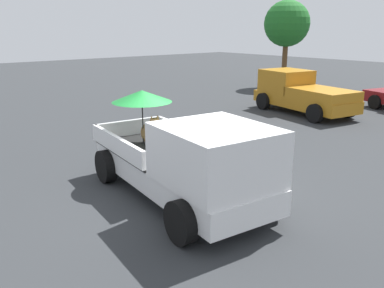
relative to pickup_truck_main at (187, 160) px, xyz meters
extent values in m
plane|color=#2D3033|center=(-0.39, 0.05, -0.98)|extent=(80.00, 80.00, 0.00)
cylinder|color=black|center=(1.47, 0.81, -0.58)|extent=(0.83, 0.38, 0.80)
cylinder|color=black|center=(1.23, -1.14, -0.58)|extent=(0.83, 0.38, 0.80)
cylinder|color=black|center=(-2.00, 1.24, -0.58)|extent=(0.83, 0.38, 0.80)
cylinder|color=black|center=(-2.24, -0.70, -0.58)|extent=(0.83, 0.38, 0.80)
cube|color=white|center=(-0.39, 0.05, -0.41)|extent=(5.18, 2.40, 0.50)
cube|color=white|center=(1.00, -0.12, 0.38)|extent=(2.31, 2.10, 1.08)
cube|color=#4C606B|center=(2.00, -0.24, 0.58)|extent=(0.27, 1.71, 0.64)
cube|color=black|center=(-1.53, 0.19, -0.13)|extent=(3.01, 2.17, 0.06)
cube|color=white|center=(-1.41, 1.11, 0.10)|extent=(2.79, 0.44, 0.40)
cube|color=white|center=(-1.64, -0.72, 0.10)|extent=(2.79, 0.44, 0.40)
cube|color=white|center=(-2.87, 0.36, 0.10)|extent=(0.33, 1.84, 0.40)
ellipsoid|color=olive|center=(-1.78, 0.27, 0.16)|extent=(0.71, 0.40, 0.52)
sphere|color=olive|center=(-1.48, 0.24, 0.48)|extent=(0.31, 0.31, 0.28)
cone|color=olive|center=(-1.47, 0.32, 0.62)|extent=(0.10, 0.10, 0.12)
cone|color=olive|center=(-1.49, 0.16, 0.62)|extent=(0.10, 0.10, 0.12)
cylinder|color=black|center=(-1.86, 0.15, 0.44)|extent=(0.03, 0.03, 1.10)
cone|color=#19722D|center=(-1.86, 0.15, 1.09)|extent=(1.61, 1.61, 0.28)
cylinder|color=black|center=(-5.74, 9.33, -0.60)|extent=(0.80, 0.40, 0.76)
cylinder|color=black|center=(-5.39, 11.19, -0.60)|extent=(0.80, 0.40, 0.76)
cylinder|color=black|center=(-2.60, 8.73, -0.60)|extent=(0.80, 0.40, 0.76)
cylinder|color=black|center=(-2.24, 10.60, -0.60)|extent=(0.80, 0.40, 0.76)
cube|color=#B27219|center=(-3.99, 9.96, -0.43)|extent=(5.05, 2.66, 0.50)
cube|color=#B27219|center=(-5.17, 10.19, 0.32)|extent=(2.20, 2.12, 1.00)
cube|color=#B27219|center=(-3.01, 9.78, 0.02)|extent=(2.99, 2.27, 0.40)
cylinder|color=black|center=(-2.40, 13.31, -0.65)|extent=(0.69, 0.38, 0.66)
cylinder|color=brown|center=(-9.71, 16.00, 0.48)|extent=(0.32, 0.32, 2.92)
sphere|color=#1E6623|center=(-9.71, 16.00, 2.91)|extent=(2.80, 2.80, 2.80)
camera|label=1|loc=(6.15, -5.05, 2.65)|focal=37.50mm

